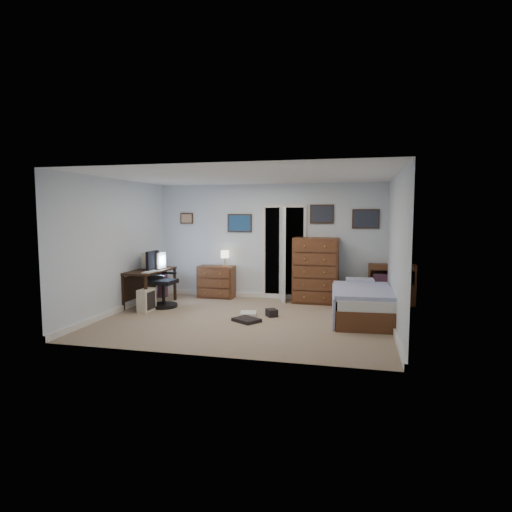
{
  "coord_description": "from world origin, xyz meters",
  "views": [
    {
      "loc": [
        1.88,
        -7.15,
        1.87
      ],
      "look_at": [
        0.12,
        0.3,
        1.1
      ],
      "focal_mm": 30.0,
      "sensor_mm": 36.0,
      "label": 1
    }
  ],
  "objects_px": {
    "low_dresser": "(216,282)",
    "tall_dresser": "(316,270)",
    "computer_desk": "(146,278)",
    "bed": "(361,303)",
    "office_chair": "(160,285)"
  },
  "relations": [
    {
      "from": "computer_desk",
      "to": "tall_dresser",
      "type": "xyz_separation_m",
      "value": [
        3.35,
        1.02,
        0.12
      ]
    },
    {
      "from": "computer_desk",
      "to": "office_chair",
      "type": "distance_m",
      "value": 0.42
    },
    {
      "from": "office_chair",
      "to": "tall_dresser",
      "type": "bearing_deg",
      "value": 24.08
    },
    {
      "from": "computer_desk",
      "to": "office_chair",
      "type": "height_order",
      "value": "office_chair"
    },
    {
      "from": "office_chair",
      "to": "low_dresser",
      "type": "bearing_deg",
      "value": 59.41
    },
    {
      "from": "low_dresser",
      "to": "tall_dresser",
      "type": "bearing_deg",
      "value": -1.96
    },
    {
      "from": "office_chair",
      "to": "bed",
      "type": "distance_m",
      "value": 3.9
    },
    {
      "from": "computer_desk",
      "to": "low_dresser",
      "type": "xyz_separation_m",
      "value": [
        1.15,
        1.04,
        -0.2
      ]
    },
    {
      "from": "computer_desk",
      "to": "bed",
      "type": "bearing_deg",
      "value": 0.16
    },
    {
      "from": "low_dresser",
      "to": "tall_dresser",
      "type": "xyz_separation_m",
      "value": [
        2.19,
        -0.02,
        0.33
      ]
    },
    {
      "from": "low_dresser",
      "to": "tall_dresser",
      "type": "relative_size",
      "value": 0.58
    },
    {
      "from": "tall_dresser",
      "to": "computer_desk",
      "type": "bearing_deg",
      "value": -162.94
    },
    {
      "from": "computer_desk",
      "to": "low_dresser",
      "type": "bearing_deg",
      "value": 45.18
    },
    {
      "from": "low_dresser",
      "to": "bed",
      "type": "height_order",
      "value": "low_dresser"
    },
    {
      "from": "bed",
      "to": "tall_dresser",
      "type": "bearing_deg",
      "value": 123.17
    }
  ]
}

